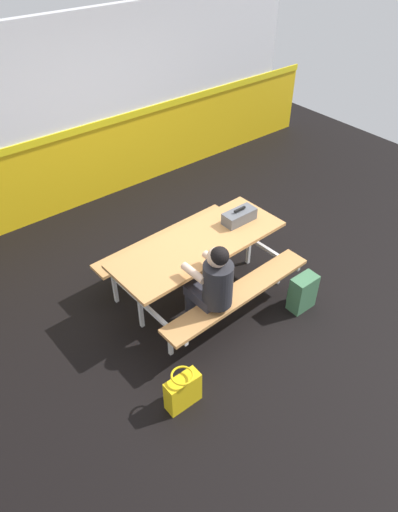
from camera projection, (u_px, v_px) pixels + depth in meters
name	position (u px, v px, depth m)	size (l,w,h in m)	color
ground_plane	(221.00, 280.00, 5.67)	(10.00, 10.00, 0.02)	black
accent_backdrop	(101.00, 115.00, 6.47)	(8.00, 0.14, 2.60)	yellow
picnic_table_main	(199.00, 254.00, 5.13)	(2.04, 1.63, 0.74)	tan
student_nearer	(212.00, 284.00, 4.56)	(0.37, 0.53, 1.21)	#2D2D38
toolbox_grey	(239.00, 216.00, 5.29)	(0.40, 0.18, 0.18)	#595B60
backpack_dark	(302.00, 293.00, 5.17)	(0.30, 0.22, 0.44)	#3F724C
tote_bag_bright	(183.00, 391.00, 4.21)	(0.34, 0.21, 0.43)	yellow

